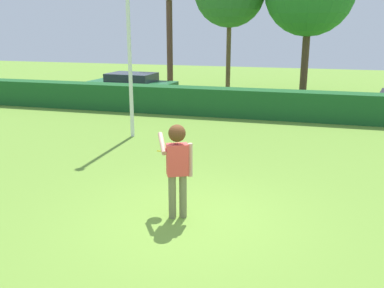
% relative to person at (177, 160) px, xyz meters
% --- Properties ---
extents(ground_plane, '(60.00, 60.00, 0.00)m').
position_rel_person_xyz_m(ground_plane, '(0.21, -0.03, -1.11)').
color(ground_plane, olive).
extents(person, '(0.77, 0.62, 1.78)m').
position_rel_person_xyz_m(person, '(0.00, 0.00, 0.00)').
color(person, '#777650').
rests_on(person, ground).
extents(frisbee, '(0.27, 0.27, 0.10)m').
position_rel_person_xyz_m(frisbee, '(-0.37, 0.35, 0.04)').
color(frisbee, yellow).
extents(lamppost, '(0.24, 0.24, 6.44)m').
position_rel_person_xyz_m(lamppost, '(-3.17, 5.31, 2.43)').
color(lamppost, silver).
rests_on(lamppost, ground).
extents(hedge_row, '(29.37, 0.90, 1.08)m').
position_rel_person_xyz_m(hedge_row, '(0.21, 9.29, -0.57)').
color(hedge_row, '#1B5625').
rests_on(hedge_row, ground).
extents(parked_car_green, '(4.31, 2.05, 1.25)m').
position_rel_person_xyz_m(parked_car_green, '(-6.05, 12.01, -0.42)').
color(parked_car_green, '#1E6633').
rests_on(parked_car_green, ground).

